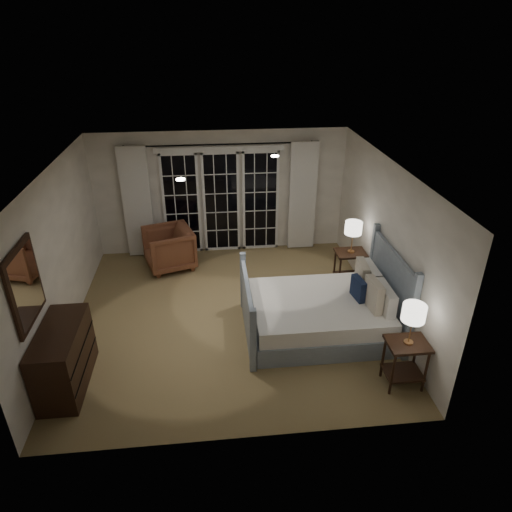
{
  "coord_description": "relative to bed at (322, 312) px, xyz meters",
  "views": [
    {
      "loc": [
        -0.23,
        -6.25,
        4.36
      ],
      "look_at": [
        0.45,
        0.07,
        1.05
      ],
      "focal_mm": 32.0,
      "sensor_mm": 36.0,
      "label": 1
    }
  ],
  "objects": [
    {
      "name": "dresser",
      "position": [
        -3.65,
        -0.8,
        0.11
      ],
      "size": [
        0.52,
        1.23,
        0.87
      ],
      "color": "#311E10",
      "rests_on": "floor"
    },
    {
      "name": "armchair",
      "position": [
        -2.48,
        2.35,
        0.07
      ],
      "size": [
        1.11,
        1.09,
        0.81
      ],
      "primitive_type": "imported",
      "rotation": [
        0.0,
        0.0,
        -1.26
      ],
      "color": "brown",
      "rests_on": "floor"
    },
    {
      "name": "mirror",
      "position": [
        -3.88,
        -0.8,
        1.22
      ],
      "size": [
        0.05,
        0.85,
        1.0
      ],
      "color": "#311E10",
      "rests_on": "wall_left"
    },
    {
      "name": "lamp_right",
      "position": [
        0.8,
        1.28,
        0.82
      ],
      "size": [
        0.3,
        0.3,
        0.58
      ],
      "color": "tan",
      "rests_on": "nightstand_right"
    },
    {
      "name": "curtain_rod",
      "position": [
        -1.42,
        2.94,
        1.92
      ],
      "size": [
        3.5,
        0.03,
        0.03
      ],
      "primitive_type": "cylinder",
      "rotation": [
        0.0,
        1.57,
        0.0
      ],
      "color": "black",
      "rests_on": "wall_back"
    },
    {
      "name": "downlight_a",
      "position": [
        -0.62,
        1.14,
        2.16
      ],
      "size": [
        0.12,
        0.12,
        0.01
      ],
      "primitive_type": "cylinder",
      "color": "white",
      "rests_on": "ceiling"
    },
    {
      "name": "wall_right",
      "position": [
        1.08,
        0.54,
        0.92
      ],
      "size": [
        0.02,
        5.0,
        2.5
      ],
      "primitive_type": "cube",
      "color": "white",
      "rests_on": "floor"
    },
    {
      "name": "lamp_left",
      "position": [
        0.79,
        -1.29,
        0.81
      ],
      "size": [
        0.29,
        0.29,
        0.57
      ],
      "color": "tan",
      "rests_on": "nightstand_left"
    },
    {
      "name": "wall_front",
      "position": [
        -1.42,
        -1.96,
        0.92
      ],
      "size": [
        5.0,
        0.02,
        2.5
      ],
      "primitive_type": "cube",
      "color": "white",
      "rests_on": "floor"
    },
    {
      "name": "curtain_right",
      "position": [
        0.23,
        2.92,
        0.82
      ],
      "size": [
        0.55,
        0.1,
        2.25
      ],
      "primitive_type": "cube",
      "color": "silver",
      "rests_on": "curtain_rod"
    },
    {
      "name": "wall_left",
      "position": [
        -3.92,
        0.54,
        0.92
      ],
      "size": [
        0.02,
        5.0,
        2.5
      ],
      "primitive_type": "cube",
      "color": "white",
      "rests_on": "floor"
    },
    {
      "name": "nightstand_right",
      "position": [
        0.8,
        1.28,
        0.12
      ],
      "size": [
        0.53,
        0.42,
        0.69
      ],
      "color": "#311E10",
      "rests_on": "floor"
    },
    {
      "name": "nightstand_left",
      "position": [
        0.79,
        -1.29,
        0.12
      ],
      "size": [
        0.53,
        0.42,
        0.68
      ],
      "color": "#311E10",
      "rests_on": "floor"
    },
    {
      "name": "bed",
      "position": [
        0.0,
        0.0,
        0.0
      ],
      "size": [
        2.25,
        1.62,
        1.31
      ],
      "color": "#8896A5",
      "rests_on": "floor"
    },
    {
      "name": "wall_back",
      "position": [
        -1.42,
        3.04,
        0.92
      ],
      "size": [
        5.0,
        0.02,
        2.5
      ],
      "primitive_type": "cube",
      "color": "white",
      "rests_on": "floor"
    },
    {
      "name": "curtain_left",
      "position": [
        -3.07,
        2.92,
        0.82
      ],
      "size": [
        0.55,
        0.1,
        2.25
      ],
      "primitive_type": "cube",
      "color": "silver",
      "rests_on": "curtain_rod"
    },
    {
      "name": "french_doors",
      "position": [
        -1.42,
        3.0,
        0.76
      ],
      "size": [
        2.5,
        0.04,
        2.2
      ],
      "color": "black",
      "rests_on": "wall_back"
    },
    {
      "name": "floor",
      "position": [
        -1.42,
        0.54,
        -0.33
      ],
      "size": [
        5.0,
        5.0,
        0.0
      ],
      "primitive_type": "plane",
      "color": "#8F784D",
      "rests_on": "ground"
    },
    {
      "name": "ceiling",
      "position": [
        -1.42,
        0.54,
        2.17
      ],
      "size": [
        5.0,
        5.0,
        0.0
      ],
      "primitive_type": "plane",
      "rotation": [
        3.14,
        0.0,
        0.0
      ],
      "color": "silver",
      "rests_on": "wall_back"
    },
    {
      "name": "downlight_b",
      "position": [
        -2.02,
        0.14,
        2.16
      ],
      "size": [
        0.12,
        0.12,
        0.01
      ],
      "primitive_type": "cylinder",
      "color": "white",
      "rests_on": "ceiling"
    }
  ]
}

